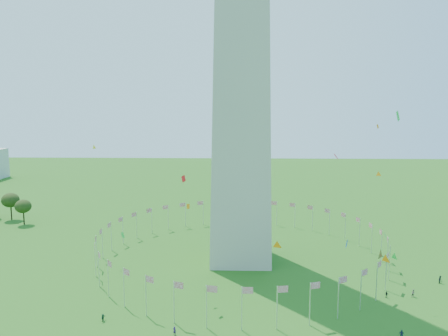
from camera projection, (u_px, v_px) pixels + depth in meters
The scene contains 2 objects.
flag_ring at pixel (241, 245), 124.96m from camera, with size 80.24×80.24×9.00m.
kites_aloft at pixel (327, 215), 94.19m from camera, with size 102.92×67.10×36.08m.
Camera 1 is at (-0.92, -70.76, 43.71)m, focal length 35.00 mm.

